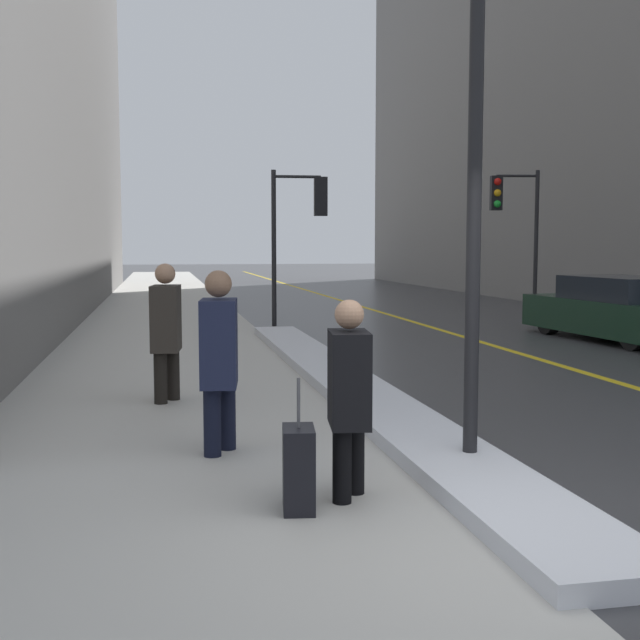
{
  "coord_description": "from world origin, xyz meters",
  "views": [
    {
      "loc": [
        -2.12,
        -4.6,
        1.86
      ],
      "look_at": [
        -0.4,
        4.0,
        1.05
      ],
      "focal_mm": 45.0,
      "sensor_mm": 36.0,
      "label": 1
    }
  ],
  "objects_px": {
    "pedestrian_with_shoulder_bag": "(219,353)",
    "traffic_light_near": "(303,214)",
    "rolling_suitcase": "(299,469)",
    "pedestrian_trailing": "(349,390)",
    "lamp_post": "(477,60)",
    "pedestrian_in_glasses": "(166,326)",
    "traffic_light_far": "(512,211)",
    "parked_car_dark_green": "(621,310)"
  },
  "relations": [
    {
      "from": "lamp_post",
      "to": "traffic_light_near",
      "type": "xyz_separation_m",
      "value": [
        0.78,
        12.34,
        -0.73
      ]
    },
    {
      "from": "traffic_light_near",
      "to": "rolling_suitcase",
      "type": "relative_size",
      "value": 3.81
    },
    {
      "from": "traffic_light_near",
      "to": "pedestrian_trailing",
      "type": "relative_size",
      "value": 2.45
    },
    {
      "from": "pedestrian_trailing",
      "to": "lamp_post",
      "type": "bearing_deg",
      "value": 124.23
    },
    {
      "from": "lamp_post",
      "to": "pedestrian_in_glasses",
      "type": "xyz_separation_m",
      "value": [
        -2.46,
        3.41,
        -2.42
      ]
    },
    {
      "from": "lamp_post",
      "to": "parked_car_dark_green",
      "type": "xyz_separation_m",
      "value": [
        6.39,
        8.07,
        -2.74
      ]
    },
    {
      "from": "traffic_light_near",
      "to": "pedestrian_trailing",
      "type": "distance_m",
      "value": 13.21
    },
    {
      "from": "pedestrian_with_shoulder_bag",
      "to": "traffic_light_near",
      "type": "bearing_deg",
      "value": 173.64
    },
    {
      "from": "traffic_light_near",
      "to": "pedestrian_with_shoulder_bag",
      "type": "relative_size",
      "value": 2.2
    },
    {
      "from": "traffic_light_far",
      "to": "pedestrian_with_shoulder_bag",
      "type": "distance_m",
      "value": 15.5
    },
    {
      "from": "lamp_post",
      "to": "traffic_light_far",
      "type": "relative_size",
      "value": 1.47
    },
    {
      "from": "parked_car_dark_green",
      "to": "pedestrian_with_shoulder_bag",
      "type": "bearing_deg",
      "value": 126.26
    },
    {
      "from": "traffic_light_far",
      "to": "rolling_suitcase",
      "type": "relative_size",
      "value": 4.06
    },
    {
      "from": "pedestrian_with_shoulder_bag",
      "to": "parked_car_dark_green",
      "type": "distance_m",
      "value": 11.04
    },
    {
      "from": "lamp_post",
      "to": "rolling_suitcase",
      "type": "bearing_deg",
      "value": -153.45
    },
    {
      "from": "traffic_light_far",
      "to": "pedestrian_with_shoulder_bag",
      "type": "bearing_deg",
      "value": 63.26
    },
    {
      "from": "pedestrian_with_shoulder_bag",
      "to": "rolling_suitcase",
      "type": "bearing_deg",
      "value": 21.35
    },
    {
      "from": "rolling_suitcase",
      "to": "traffic_light_near",
      "type": "bearing_deg",
      "value": 177.14
    },
    {
      "from": "lamp_post",
      "to": "pedestrian_in_glasses",
      "type": "relative_size",
      "value": 3.42
    },
    {
      "from": "pedestrian_with_shoulder_bag",
      "to": "parked_car_dark_green",
      "type": "relative_size",
      "value": 0.35
    },
    {
      "from": "traffic_light_near",
      "to": "lamp_post",
      "type": "bearing_deg",
      "value": -90.14
    },
    {
      "from": "pedestrian_trailing",
      "to": "rolling_suitcase",
      "type": "distance_m",
      "value": 0.69
    },
    {
      "from": "parked_car_dark_green",
      "to": "traffic_light_far",
      "type": "bearing_deg",
      "value": -6.4
    },
    {
      "from": "pedestrian_trailing",
      "to": "traffic_light_far",
      "type": "bearing_deg",
      "value": 158.73
    },
    {
      "from": "lamp_post",
      "to": "pedestrian_with_shoulder_bag",
      "type": "xyz_separation_m",
      "value": [
        -2.01,
        0.91,
        -2.43
      ]
    },
    {
      "from": "traffic_light_far",
      "to": "rolling_suitcase",
      "type": "xyz_separation_m",
      "value": [
        -8.2,
        -14.45,
        -2.48
      ]
    },
    {
      "from": "pedestrian_trailing",
      "to": "pedestrian_with_shoulder_bag",
      "type": "height_order",
      "value": "pedestrian_with_shoulder_bag"
    },
    {
      "from": "parked_car_dark_green",
      "to": "traffic_light_near",
      "type": "bearing_deg",
      "value": 48.51
    },
    {
      "from": "traffic_light_near",
      "to": "parked_car_dark_green",
      "type": "distance_m",
      "value": 7.33
    },
    {
      "from": "pedestrian_trailing",
      "to": "pedestrian_in_glasses",
      "type": "relative_size",
      "value": 0.89
    },
    {
      "from": "lamp_post",
      "to": "pedestrian_in_glasses",
      "type": "height_order",
      "value": "lamp_post"
    },
    {
      "from": "traffic_light_far",
      "to": "parked_car_dark_green",
      "type": "relative_size",
      "value": 0.82
    },
    {
      "from": "parked_car_dark_green",
      "to": "lamp_post",
      "type": "bearing_deg",
      "value": 137.44
    },
    {
      "from": "lamp_post",
      "to": "parked_car_dark_green",
      "type": "bearing_deg",
      "value": 51.61
    },
    {
      "from": "pedestrian_trailing",
      "to": "pedestrian_in_glasses",
      "type": "height_order",
      "value": "pedestrian_in_glasses"
    },
    {
      "from": "rolling_suitcase",
      "to": "pedestrian_trailing",
      "type": "bearing_deg",
      "value": 123.08
    },
    {
      "from": "lamp_post",
      "to": "traffic_light_near",
      "type": "height_order",
      "value": "lamp_post"
    },
    {
      "from": "pedestrian_with_shoulder_bag",
      "to": "traffic_light_far",
      "type": "bearing_deg",
      "value": 153.32
    },
    {
      "from": "traffic_light_far",
      "to": "lamp_post",
      "type": "bearing_deg",
      "value": 71.5
    },
    {
      "from": "lamp_post",
      "to": "parked_car_dark_green",
      "type": "relative_size",
      "value": 1.21
    },
    {
      "from": "pedestrian_in_glasses",
      "to": "pedestrian_with_shoulder_bag",
      "type": "bearing_deg",
      "value": 17.48
    },
    {
      "from": "pedestrian_in_glasses",
      "to": "parked_car_dark_green",
      "type": "xyz_separation_m",
      "value": [
        8.85,
        4.66,
        -0.32
      ]
    }
  ]
}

